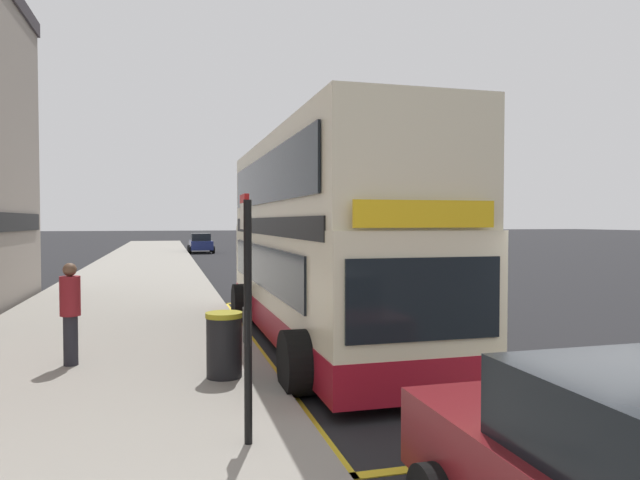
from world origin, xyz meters
TOP-DOWN VIEW (x-y plane):
  - ground_plane at (0.00, 32.00)m, footprint 260.00×260.00m
  - pavement_near at (-7.00, 32.00)m, footprint 6.00×76.00m
  - double_decker_bus at (-2.46, 5.89)m, footprint 3.23×10.31m
  - bus_bay_markings at (-2.54, 5.81)m, footprint 2.93×13.00m
  - bus_stop_sign at (-4.85, 0.27)m, footprint 0.09×0.51m
  - parked_car_navy_distant at (-2.93, 42.60)m, footprint 2.09×4.20m
  - pedestrian_waiting_near_sign at (-7.33, 4.48)m, footprint 0.34×0.34m
  - litter_bin at (-4.84, 3.03)m, footprint 0.59×0.59m

SIDE VIEW (x-z plane):
  - ground_plane at x=0.00m, z-range 0.00..0.00m
  - bus_bay_markings at x=-2.54m, z-range 0.00..0.01m
  - pavement_near at x=-7.00m, z-range 0.00..0.14m
  - litter_bin at x=-4.84m, z-range 0.14..1.18m
  - parked_car_navy_distant at x=-2.93m, z-range -0.01..1.61m
  - pedestrian_waiting_near_sign at x=-7.33m, z-range 0.22..1.99m
  - bus_stop_sign at x=-4.85m, z-range 0.37..3.17m
  - double_decker_bus at x=-2.46m, z-range -0.14..4.26m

